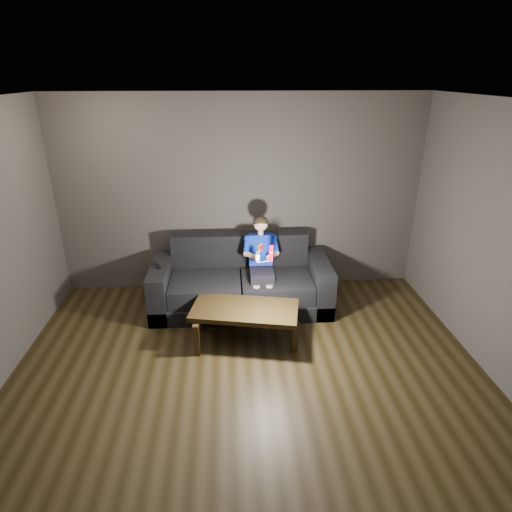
{
  "coord_description": "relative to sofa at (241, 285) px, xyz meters",
  "views": [
    {
      "loc": [
        -0.17,
        -3.23,
        2.92
      ],
      "look_at": [
        0.15,
        1.55,
        0.85
      ],
      "focal_mm": 30.0,
      "sensor_mm": 36.0,
      "label": 1
    }
  ],
  "objects": [
    {
      "name": "nunchuk_white",
      "position": [
        0.19,
        -0.49,
        0.62
      ],
      "size": [
        0.06,
        0.09,
        0.14
      ],
      "color": "white",
      "rests_on": "child"
    },
    {
      "name": "coffee_table",
      "position": [
        0.02,
        -0.85,
        0.09
      ],
      "size": [
        1.3,
        0.83,
        0.44
      ],
      "color": "black",
      "rests_on": "floor"
    },
    {
      "name": "ceiling",
      "position": [
        0.03,
        -1.87,
        2.41
      ],
      "size": [
        5.0,
        5.0,
        0.02
      ],
      "primitive_type": "cube",
      "color": "white",
      "rests_on": "back_wall"
    },
    {
      "name": "sofa",
      "position": [
        0.0,
        0.0,
        0.0
      ],
      "size": [
        2.33,
        1.01,
        0.9
      ],
      "color": "black",
      "rests_on": "floor"
    },
    {
      "name": "back_wall",
      "position": [
        0.03,
        0.63,
        1.06
      ],
      "size": [
        5.0,
        0.04,
        2.7
      ],
      "primitive_type": "cube",
      "color": "#403C38",
      "rests_on": "ground"
    },
    {
      "name": "wii_remote_red",
      "position": [
        0.35,
        -0.5,
        0.66
      ],
      "size": [
        0.07,
        0.08,
        0.2
      ],
      "color": "#C00024",
      "rests_on": "child"
    },
    {
      "name": "floor",
      "position": [
        0.03,
        -1.87,
        -0.29
      ],
      "size": [
        5.0,
        5.0,
        0.0
      ],
      "primitive_type": "plane",
      "color": "black",
      "rests_on": "ground"
    },
    {
      "name": "wii_remote_black",
      "position": [
        -1.05,
        -0.09,
        0.36
      ],
      "size": [
        0.07,
        0.16,
        0.03
      ],
      "color": "black",
      "rests_on": "sofa"
    },
    {
      "name": "child",
      "position": [
        0.26,
        -0.07,
        0.45
      ],
      "size": [
        0.45,
        0.56,
        1.12
      ],
      "color": "black",
      "rests_on": "sofa"
    }
  ]
}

